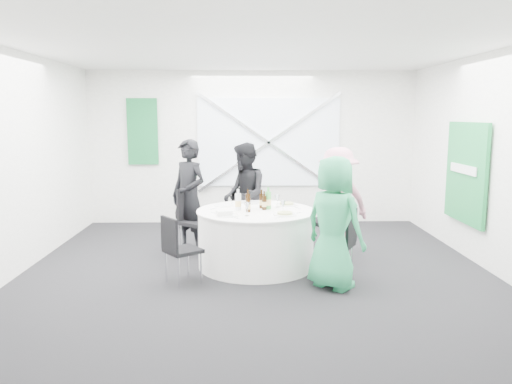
{
  "coord_description": "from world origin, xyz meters",
  "views": [
    {
      "loc": [
        -0.16,
        -6.23,
        1.99
      ],
      "look_at": [
        0.0,
        0.2,
        1.0
      ],
      "focal_mm": 35.0,
      "sensor_mm": 36.0,
      "label": 1
    }
  ],
  "objects_px": {
    "person_man_back": "(244,195)",
    "banquet_table": "(256,238)",
    "chair_front_right": "(342,239)",
    "person_woman_green": "(334,223)",
    "person_man_back_left": "(189,196)",
    "person_woman_pink": "(338,202)",
    "chair_back": "(245,212)",
    "chair_front_left": "(177,245)",
    "chair_back_left": "(193,215)",
    "clear_water_bottle": "(238,202)",
    "green_water_bottle": "(268,201)",
    "chair_back_right": "(331,214)"
  },
  "relations": [
    {
      "from": "person_man_back",
      "to": "banquet_table",
      "type": "bearing_deg",
      "value": 0.0
    },
    {
      "from": "chair_front_right",
      "to": "person_woman_green",
      "type": "height_order",
      "value": "person_woman_green"
    },
    {
      "from": "person_man_back_left",
      "to": "person_woman_pink",
      "type": "height_order",
      "value": "person_man_back_left"
    },
    {
      "from": "chair_back",
      "to": "chair_front_left",
      "type": "xyz_separation_m",
      "value": [
        -0.8,
        -1.83,
        -0.03
      ]
    },
    {
      "from": "banquet_table",
      "to": "person_woman_green",
      "type": "bearing_deg",
      "value": -44.57
    },
    {
      "from": "chair_back_left",
      "to": "person_woman_pink",
      "type": "bearing_deg",
      "value": -58.84
    },
    {
      "from": "chair_back_left",
      "to": "clear_water_bottle",
      "type": "xyz_separation_m",
      "value": [
        0.66,
        -0.7,
        0.32
      ]
    },
    {
      "from": "chair_back_left",
      "to": "chair_back",
      "type": "bearing_deg",
      "value": -22.43
    },
    {
      "from": "banquet_table",
      "to": "person_man_back_left",
      "type": "xyz_separation_m",
      "value": [
        -0.96,
        0.78,
        0.45
      ]
    },
    {
      "from": "chair_back",
      "to": "green_water_bottle",
      "type": "distance_m",
      "value": 1.17
    },
    {
      "from": "chair_back",
      "to": "person_woman_green",
      "type": "distance_m",
      "value": 2.25
    },
    {
      "from": "chair_back",
      "to": "clear_water_bottle",
      "type": "distance_m",
      "value": 1.19
    },
    {
      "from": "chair_front_right",
      "to": "clear_water_bottle",
      "type": "distance_m",
      "value": 1.43
    },
    {
      "from": "person_woman_pink",
      "to": "person_man_back",
      "type": "bearing_deg",
      "value": -43.74
    },
    {
      "from": "chair_front_right",
      "to": "person_woman_pink",
      "type": "bearing_deg",
      "value": -159.03
    },
    {
      "from": "chair_front_right",
      "to": "person_man_back",
      "type": "distance_m",
      "value": 1.97
    },
    {
      "from": "chair_back_right",
      "to": "green_water_bottle",
      "type": "relative_size",
      "value": 3.41
    },
    {
      "from": "person_man_back_left",
      "to": "banquet_table",
      "type": "bearing_deg",
      "value": 0.0
    },
    {
      "from": "banquet_table",
      "to": "person_woman_green",
      "type": "distance_m",
      "value": 1.28
    },
    {
      "from": "banquet_table",
      "to": "chair_back_right",
      "type": "relative_size",
      "value": 1.56
    },
    {
      "from": "person_man_back_left",
      "to": "person_woman_green",
      "type": "xyz_separation_m",
      "value": [
        1.84,
        -1.64,
        -0.06
      ]
    },
    {
      "from": "chair_back",
      "to": "person_woman_pink",
      "type": "xyz_separation_m",
      "value": [
        1.31,
        -0.67,
        0.27
      ]
    },
    {
      "from": "chair_back",
      "to": "chair_front_right",
      "type": "relative_size",
      "value": 1.01
    },
    {
      "from": "chair_back",
      "to": "person_man_back_left",
      "type": "bearing_deg",
      "value": -164.61
    },
    {
      "from": "chair_back",
      "to": "chair_back_left",
      "type": "relative_size",
      "value": 0.93
    },
    {
      "from": "chair_front_left",
      "to": "green_water_bottle",
      "type": "height_order",
      "value": "green_water_bottle"
    },
    {
      "from": "chair_front_left",
      "to": "chair_front_right",
      "type": "bearing_deg",
      "value": -122.39
    },
    {
      "from": "chair_front_left",
      "to": "person_woman_pink",
      "type": "relative_size",
      "value": 0.53
    },
    {
      "from": "banquet_table",
      "to": "green_water_bottle",
      "type": "distance_m",
      "value": 0.52
    },
    {
      "from": "chair_back_left",
      "to": "person_woman_green",
      "type": "distance_m",
      "value": 2.37
    },
    {
      "from": "clear_water_bottle",
      "to": "person_woman_pink",
      "type": "bearing_deg",
      "value": 18.15
    },
    {
      "from": "person_woman_pink",
      "to": "person_man_back_left",
      "type": "bearing_deg",
      "value": -30.1
    },
    {
      "from": "banquet_table",
      "to": "chair_back",
      "type": "bearing_deg",
      "value": 97.35
    },
    {
      "from": "chair_back_left",
      "to": "chair_back_right",
      "type": "bearing_deg",
      "value": -55.83
    },
    {
      "from": "chair_back_right",
      "to": "chair_front_right",
      "type": "distance_m",
      "value": 1.12
    },
    {
      "from": "person_woman_pink",
      "to": "chair_front_left",
      "type": "bearing_deg",
      "value": 7.53
    },
    {
      "from": "chair_back_left",
      "to": "chair_front_left",
      "type": "bearing_deg",
      "value": -143.99
    },
    {
      "from": "chair_back",
      "to": "chair_back_left",
      "type": "height_order",
      "value": "chair_back_left"
    },
    {
      "from": "chair_front_left",
      "to": "person_man_back",
      "type": "height_order",
      "value": "person_man_back"
    },
    {
      "from": "person_man_back",
      "to": "person_woman_green",
      "type": "relative_size",
      "value": 1.03
    },
    {
      "from": "chair_front_left",
      "to": "person_man_back_left",
      "type": "xyz_separation_m",
      "value": [
        -0.02,
        1.49,
        0.35
      ]
    },
    {
      "from": "banquet_table",
      "to": "green_water_bottle",
      "type": "bearing_deg",
      "value": 20.33
    },
    {
      "from": "green_water_bottle",
      "to": "clear_water_bottle",
      "type": "distance_m",
      "value": 0.4
    },
    {
      "from": "person_man_back",
      "to": "person_woman_green",
      "type": "distance_m",
      "value": 2.12
    },
    {
      "from": "chair_back",
      "to": "person_woman_green",
      "type": "bearing_deg",
      "value": -70.21
    },
    {
      "from": "chair_front_right",
      "to": "person_woman_green",
      "type": "distance_m",
      "value": 0.44
    },
    {
      "from": "chair_back_right",
      "to": "person_woman_green",
      "type": "xyz_separation_m",
      "value": [
        -0.22,
        -1.43,
        0.18
      ]
    },
    {
      "from": "person_woman_green",
      "to": "person_woman_pink",
      "type": "bearing_deg",
      "value": -57.92
    },
    {
      "from": "chair_back_left",
      "to": "person_woman_pink",
      "type": "relative_size",
      "value": 0.61
    },
    {
      "from": "chair_back_left",
      "to": "chair_front_left",
      "type": "relative_size",
      "value": 1.15
    }
  ]
}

